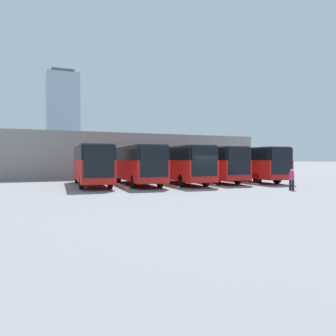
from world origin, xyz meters
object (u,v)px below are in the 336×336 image
at_px(bus_2, 180,164).
at_px(pedestrian, 292,179).
at_px(bus_1, 211,163).
at_px(bus_3, 137,164).
at_px(bus_4, 92,164).
at_px(bus_0, 247,163).

relative_size(bus_2, pedestrian, 7.15).
relative_size(bus_1, bus_3, 1.00).
bearing_deg(pedestrian, bus_1, 150.90).
bearing_deg(bus_4, pedestrian, 146.12).
bearing_deg(bus_4, bus_2, 176.71).
bearing_deg(bus_4, bus_1, -175.74).
bearing_deg(bus_0, bus_4, 1.72).
distance_m(bus_2, bus_3, 3.90).
xyz_separation_m(bus_1, pedestrian, (-0.87, 9.86, -1.03)).
xyz_separation_m(bus_0, bus_1, (3.87, -0.72, 0.00)).
bearing_deg(bus_1, bus_2, 19.17).
xyz_separation_m(bus_1, bus_4, (11.61, -0.09, 0.00)).
bearing_deg(bus_2, pedestrian, 122.83).
height_order(bus_3, bus_4, same).
distance_m(bus_0, bus_1, 3.93).
height_order(bus_0, bus_1, same).
bearing_deg(pedestrian, bus_2, 173.99).
xyz_separation_m(bus_0, bus_3, (11.61, -0.23, 0.00)).
xyz_separation_m(bus_0, bus_4, (15.47, -0.80, 0.00)).
relative_size(bus_2, bus_4, 1.00).
bearing_deg(bus_2, bus_0, -173.23).
bearing_deg(pedestrian, bus_0, 127.71).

